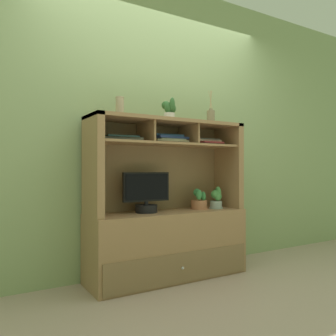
{
  "coord_description": "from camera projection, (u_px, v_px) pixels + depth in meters",
  "views": [
    {
      "loc": [
        -1.57,
        -2.64,
        0.97
      ],
      "look_at": [
        0.0,
        0.0,
        0.98
      ],
      "focal_mm": 36.72,
      "sensor_mm": 36.0,
      "label": 1
    }
  ],
  "objects": [
    {
      "name": "magazine_stack_centre",
      "position": [
        167.0,
        139.0,
        3.13
      ],
      "size": [
        0.36,
        0.29,
        0.08
      ],
      "color": "gray",
      "rests_on": "media_console"
    },
    {
      "name": "potted_succulent",
      "position": [
        169.0,
        110.0,
        3.06
      ],
      "size": [
        0.12,
        0.11,
        0.2
      ],
      "color": "beige",
      "rests_on": "media_console"
    },
    {
      "name": "magazine_stack_right",
      "position": [
        205.0,
        142.0,
        3.32
      ],
      "size": [
        0.36,
        0.28,
        0.06
      ],
      "color": "navy",
      "rests_on": "media_console"
    },
    {
      "name": "floor_plane",
      "position": [
        168.0,
        279.0,
        3.07
      ],
      "size": [
        6.0,
        6.0,
        0.02
      ],
      "primitive_type": "cube",
      "color": "tan",
      "rests_on": "ground"
    },
    {
      "name": "potted_fern",
      "position": [
        216.0,
        199.0,
        3.3
      ],
      "size": [
        0.13,
        0.13,
        0.21
      ],
      "color": "#8D9E95",
      "rests_on": "media_console"
    },
    {
      "name": "magazine_stack_left",
      "position": [
        121.0,
        139.0,
        2.86
      ],
      "size": [
        0.37,
        0.23,
        0.04
      ],
      "color": "#3E2D4C",
      "rests_on": "media_console"
    },
    {
      "name": "back_wall",
      "position": [
        154.0,
        124.0,
        3.29
      ],
      "size": [
        6.0,
        0.02,
        2.8
      ],
      "primitive_type": "cube",
      "color": "#8BA36B",
      "rests_on": "ground"
    },
    {
      "name": "diffuser_bottle",
      "position": [
        211.0,
        117.0,
        3.3
      ],
      "size": [
        0.08,
        0.08,
        0.32
      ],
      "color": "#827555",
      "rests_on": "media_console"
    },
    {
      "name": "potted_orchid",
      "position": [
        199.0,
        202.0,
        3.26
      ],
      "size": [
        0.17,
        0.17,
        0.19
      ],
      "color": "#AE6C49",
      "rests_on": "media_console"
    },
    {
      "name": "media_console",
      "position": [
        168.0,
        228.0,
        3.08
      ],
      "size": [
        1.45,
        0.48,
        1.41
      ],
      "color": "#977149",
      "rests_on": "ground"
    },
    {
      "name": "tv_monitor",
      "position": [
        146.0,
        196.0,
        2.98
      ],
      "size": [
        0.44,
        0.19,
        0.35
      ],
      "color": "black",
      "rests_on": "media_console"
    },
    {
      "name": "ceramic_vase",
      "position": [
        120.0,
        106.0,
        2.82
      ],
      "size": [
        0.07,
        0.07,
        0.16
      ],
      "color": "tan",
      "rests_on": "media_console"
    }
  ]
}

